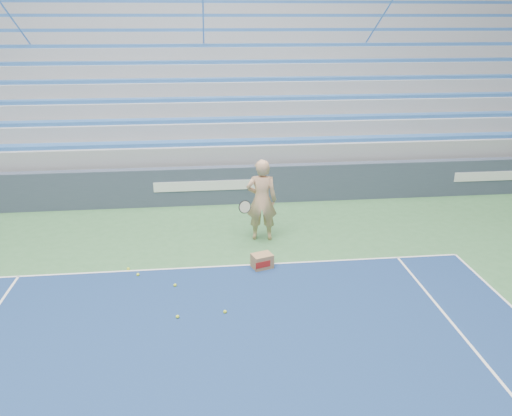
{
  "coord_description": "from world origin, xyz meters",
  "views": [
    {
      "loc": [
        -0.15,
        2.17,
        5.08
      ],
      "look_at": [
        0.95,
        12.38,
        1.15
      ],
      "focal_mm": 35.0,
      "sensor_mm": 36.0,
      "label": 1
    }
  ],
  "objects": [
    {
      "name": "tennis_ball_0",
      "position": [
        0.12,
        10.04,
        0.03
      ],
      "size": [
        0.07,
        0.07,
        0.07
      ],
      "primitive_type": "sphere",
      "color": "#C5E02D",
      "rests_on": "ground"
    },
    {
      "name": "tennis_ball_4",
      "position": [
        -0.74,
        9.97,
        0.03
      ],
      "size": [
        0.07,
        0.07,
        0.07
      ],
      "primitive_type": "sphere",
      "color": "#C5E02D",
      "rests_on": "ground"
    },
    {
      "name": "bleachers",
      "position": [
        0.0,
        21.6,
        2.36
      ],
      "size": [
        31.0,
        9.15,
        7.3
      ],
      "color": "#969A9E",
      "rests_on": "ground"
    },
    {
      "name": "sponsor_barrier",
      "position": [
        0.0,
        15.88,
        0.55
      ],
      "size": [
        30.0,
        0.32,
        1.1
      ],
      "color": "#374254",
      "rests_on": "ground"
    },
    {
      "name": "tennis_ball_3",
      "position": [
        -0.83,
        11.13,
        0.03
      ],
      "size": [
        0.07,
        0.07,
        0.07
      ],
      "primitive_type": "sphere",
      "color": "#C5E02D",
      "rests_on": "ground"
    },
    {
      "name": "ball_box",
      "position": [
        1.01,
        11.75,
        0.16
      ],
      "size": [
        0.5,
        0.44,
        0.32
      ],
      "color": "#99714A",
      "rests_on": "ground"
    },
    {
      "name": "tennis_ball_1",
      "position": [
        -1.86,
        11.94,
        0.03
      ],
      "size": [
        0.07,
        0.07,
        0.07
      ],
      "primitive_type": "sphere",
      "color": "#C5E02D",
      "rests_on": "ground"
    },
    {
      "name": "tennis_ball_2",
      "position": [
        -1.63,
        11.66,
        0.03
      ],
      "size": [
        0.07,
        0.07,
        0.07
      ],
      "primitive_type": "sphere",
      "color": "#C5E02D",
      "rests_on": "ground"
    },
    {
      "name": "tennis_player",
      "position": [
        1.18,
        13.27,
        1.0
      ],
      "size": [
        1.0,
        0.9,
        2.01
      ],
      "color": "tan",
      "rests_on": "ground"
    }
  ]
}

